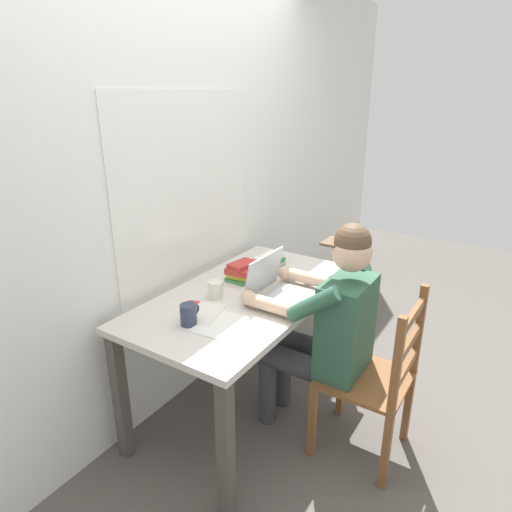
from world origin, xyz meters
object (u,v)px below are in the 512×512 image
Objects in this scene: wooden_chair at (376,379)px; coffee_mug_white at (215,290)px; desk at (247,309)px; book_stack_main at (242,271)px; coffee_mug_dark at (189,314)px; landscape_photo_print at (192,306)px; computer_mouse at (310,280)px; book_stack_side at (269,261)px; laptop at (277,289)px; seated_person at (327,324)px.

coffee_mug_white is at bearing 103.46° from wooden_chair.
desk is 7.71× the size of book_stack_main.
wooden_chair reaches higher than coffee_mug_white.
book_stack_main is at bearing 8.92° from coffee_mug_dark.
coffee_mug_dark is 0.19m from landscape_photo_print.
book_stack_side is (0.09, 0.33, 0.02)m from computer_mouse.
computer_mouse is 0.55× the size of book_stack_main.
computer_mouse is at bearing -12.39° from laptop.
laptop is at bearing -23.40° from coffee_mug_dark.
laptop reaches higher than coffee_mug_white.
seated_person is at bearing -70.23° from coffee_mug_white.
desk is at bearing -166.27° from book_stack_side.
seated_person is 0.61m from coffee_mug_white.
coffee_mug_white is at bearing 13.38° from coffee_mug_dark.
computer_mouse is 0.86× the size of coffee_mug_dark.
landscape_photo_print is (-0.60, 0.37, -0.02)m from computer_mouse.
laptop reaches higher than book_stack_main.
seated_person is 3.72× the size of laptop.
wooden_chair is at bearing -112.34° from book_stack_side.
book_stack_side is at bearing -5.70° from book_stack_main.
computer_mouse is at bearing -49.44° from landscape_photo_print.
desk is at bearing -36.99° from coffee_mug_white.
book_stack_side is (0.54, -0.01, -0.01)m from coffee_mug_white.
wooden_chair is at bearing -85.19° from desk.
book_stack_side is (0.34, 0.55, 0.12)m from seated_person.
landscape_photo_print is at bearing 177.70° from book_stack_main.
book_stack_main reaches higher than coffee_mug_white.
computer_mouse is (0.25, 0.22, 0.10)m from seated_person.
desk is 1.52× the size of wooden_chair.
laptop is 2.86× the size of coffee_mug_white.
desk is 0.41m from computer_mouse.
wooden_chair reaches higher than book_stack_side.
computer_mouse is at bearing -19.46° from coffee_mug_dark.
coffee_mug_white is at bearing 109.77° from seated_person.
book_stack_side reaches higher than desk.
landscape_photo_print is (-0.15, 0.04, -0.05)m from coffee_mug_white.
wooden_chair is at bearing -76.54° from coffee_mug_white.
landscape_photo_print is at bearing 120.30° from seated_person.
book_stack_main reaches higher than book_stack_side.
book_stack_main is at bearing 70.31° from laptop.
wooden_chair is 0.67m from laptop.
book_stack_main reaches higher than computer_mouse.
coffee_mug_dark is (-0.47, 0.20, -0.00)m from laptop.
desk is at bearing -138.58° from book_stack_main.
computer_mouse is 0.71m from landscape_photo_print.
book_stack_main is 0.88× the size of book_stack_side.
seated_person reaches higher than computer_mouse.
coffee_mug_white is (-0.20, 0.56, 0.13)m from seated_person.
computer_mouse reaches higher than desk.
seated_person is at bearing -84.88° from laptop.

